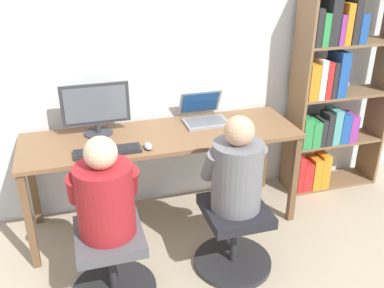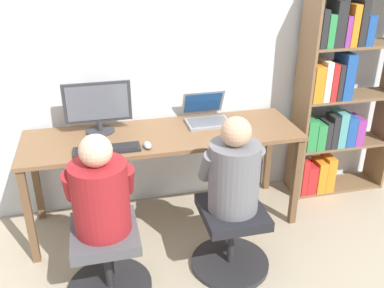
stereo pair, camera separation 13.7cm
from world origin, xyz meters
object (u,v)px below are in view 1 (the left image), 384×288
object	(u,v)px
desktop_monitor	(96,109)
laptop	(204,116)
office_chair_left	(112,262)
bookshelf	(330,97)
person_at_monitor	(105,194)
person_at_laptop	(237,170)
keyboard	(107,151)
office_chair_right	(234,235)

from	to	relation	value
desktop_monitor	laptop	world-z (taller)	desktop_monitor
office_chair_left	bookshelf	size ratio (longest dim) A/B	0.31
person_at_monitor	office_chair_left	bearing A→B (deg)	-90.00
laptop	office_chair_left	xyz separation A→B (m)	(-0.87, -0.83, -0.56)
desktop_monitor	laptop	size ratio (longest dim) A/B	1.45
person_at_laptop	laptop	bearing A→B (deg)	87.31
person_at_monitor	person_at_laptop	distance (m)	0.83
desktop_monitor	office_chair_left	xyz separation A→B (m)	(-0.04, -0.82, -0.71)
office_chair_left	person_at_monitor	size ratio (longest dim) A/B	0.87
laptop	office_chair_left	world-z (taller)	laptop
keyboard	office_chair_right	world-z (taller)	keyboard
laptop	office_chair_left	distance (m)	1.32
desktop_monitor	keyboard	distance (m)	0.38
person_at_laptop	office_chair_left	bearing A→B (deg)	-177.29
office_chair_left	person_at_monitor	world-z (taller)	person_at_monitor
desktop_monitor	office_chair_right	size ratio (longest dim) A/B	0.90
office_chair_left	person_at_laptop	size ratio (longest dim) A/B	0.85
person_at_monitor	bookshelf	size ratio (longest dim) A/B	0.36
office_chair_right	bookshelf	size ratio (longest dim) A/B	0.31
person_at_monitor	laptop	bearing A→B (deg)	43.53
person_at_monitor	bookshelf	bearing A→B (deg)	21.97
laptop	keyboard	bearing A→B (deg)	-156.45
office_chair_right	bookshelf	world-z (taller)	bookshelf
laptop	bookshelf	xyz separation A→B (m)	(1.11, -0.03, 0.05)
keyboard	bookshelf	xyz separation A→B (m)	(1.90, 0.32, 0.08)
office_chair_right	office_chair_left	bearing A→B (deg)	-177.61
office_chair_left	office_chair_right	distance (m)	0.83
desktop_monitor	bookshelf	distance (m)	1.93
desktop_monitor	office_chair_right	bearing A→B (deg)	-44.87
laptop	keyboard	world-z (taller)	laptop
office_chair_left	person_at_laptop	xyz separation A→B (m)	(0.83, 0.04, 0.50)
laptop	keyboard	distance (m)	0.87
desktop_monitor	bookshelf	world-z (taller)	bookshelf
office_chair_right	person_at_monitor	bearing A→B (deg)	-177.92
laptop	person_at_monitor	distance (m)	1.20
laptop	bookshelf	distance (m)	1.11
desktop_monitor	laptop	bearing A→B (deg)	0.70
laptop	person_at_monitor	bearing A→B (deg)	-136.47
desktop_monitor	office_chair_left	size ratio (longest dim) A/B	0.90
office_chair_right	laptop	bearing A→B (deg)	87.33
office_chair_left	office_chair_right	bearing A→B (deg)	2.39
person_at_monitor	bookshelf	distance (m)	2.13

